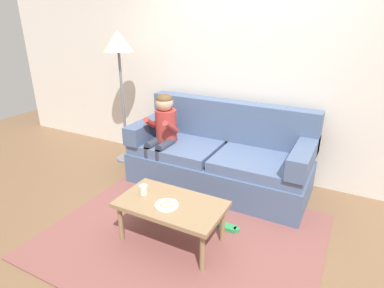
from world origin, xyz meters
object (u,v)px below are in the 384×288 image
(couch, at_px, (220,158))
(mug, at_px, (144,190))
(toy_controller, at_px, (228,228))
(floor_lamp, at_px, (119,52))
(donut, at_px, (167,203))
(coffee_table, at_px, (171,207))
(person_child, at_px, (163,130))

(couch, xyz_separation_m, mug, (-0.26, -1.21, 0.11))
(toy_controller, relative_size, floor_lamp, 0.13)
(floor_lamp, bearing_deg, couch, -2.03)
(donut, height_order, floor_lamp, floor_lamp)
(coffee_table, bearing_deg, mug, 178.87)
(couch, relative_size, coffee_table, 2.22)
(person_child, height_order, toy_controller, person_child)
(toy_controller, bearing_deg, donut, -147.30)
(couch, xyz_separation_m, coffee_table, (0.04, -1.21, 0.02))
(couch, relative_size, person_child, 1.93)
(coffee_table, height_order, floor_lamp, floor_lamp)
(donut, bearing_deg, toy_controller, 48.26)
(coffee_table, relative_size, donut, 7.96)
(coffee_table, distance_m, donut, 0.10)
(person_child, bearing_deg, mug, -67.25)
(floor_lamp, bearing_deg, toy_controller, -24.29)
(toy_controller, height_order, floor_lamp, floor_lamp)
(toy_controller, bearing_deg, coffee_table, -151.18)
(mug, bearing_deg, coffee_table, -1.13)
(coffee_table, bearing_deg, couch, 91.97)
(couch, bearing_deg, toy_controller, -61.28)
(donut, xyz_separation_m, mug, (-0.29, 0.07, 0.01))
(couch, xyz_separation_m, donut, (0.04, -1.28, 0.10))
(person_child, height_order, mug, person_child)
(person_child, distance_m, mug, 1.10)
(couch, distance_m, toy_controller, 0.99)
(donut, bearing_deg, mug, 166.75)
(coffee_table, relative_size, mug, 10.62)
(person_child, relative_size, toy_controller, 4.87)
(person_child, relative_size, mug, 12.24)
(couch, relative_size, floor_lamp, 1.19)
(couch, distance_m, mug, 1.24)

